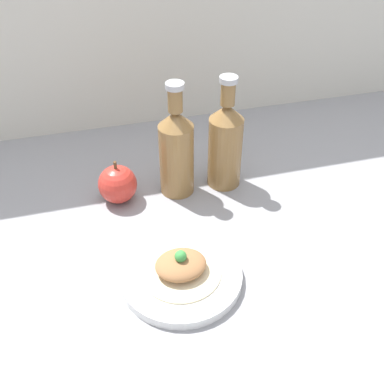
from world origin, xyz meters
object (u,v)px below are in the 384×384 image
Objects in this scene: cider_bottle_right at (225,143)px; apple at (118,184)px; plate at (181,274)px; cider_bottle_left at (176,150)px; plated_food at (181,266)px.

cider_bottle_right is 26.12cm from apple.
plate is 33.48cm from cider_bottle_right.
plated_food is at bearing -102.18° from cider_bottle_left.
apple is (-7.99, 26.80, 3.17)cm from plate.
plate is 0.85× the size of cider_bottle_left.
plated_food reaches higher than plate.
cider_bottle_right is at bearing 0.00° from cider_bottle_left.
plate is 28.15cm from apple.
cider_bottle_left reaches higher than apple.
plated_food is 32.89cm from cider_bottle_right.
apple is (-7.99, 26.80, 0.92)cm from plated_food.
cider_bottle_left is (5.82, 26.94, 9.83)cm from plate.
cider_bottle_right is (17.27, 26.94, 7.59)cm from plated_food.
plated_food is 27.98cm from apple.
cider_bottle_left is at bearing 0.58° from apple.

